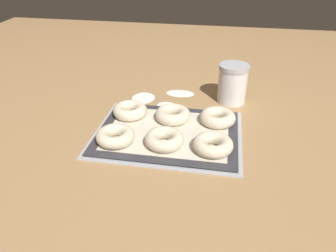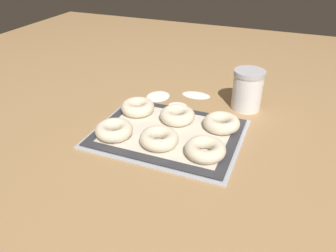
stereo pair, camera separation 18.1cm
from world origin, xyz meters
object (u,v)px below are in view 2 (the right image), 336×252
at_px(bagel_front_left, 114,130).
at_px(baking_tray, 168,133).
at_px(bagel_front_right, 205,149).
at_px(bagel_back_center, 177,115).
at_px(flour_canister, 247,90).
at_px(bagel_back_left, 138,107).
at_px(bagel_back_right, 222,123).
at_px(bagel_front_center, 159,139).

bearing_deg(bagel_front_left, baking_tray, 30.45).
xyz_separation_m(baking_tray, bagel_front_left, (-0.14, -0.08, 0.03)).
bearing_deg(bagel_front_right, baking_tray, 151.10).
relative_size(bagel_back_center, flour_canister, 0.81).
relative_size(baking_tray, bagel_back_left, 3.95).
height_order(bagel_back_center, bagel_back_right, same).
relative_size(bagel_front_right, bagel_back_left, 1.00).
xyz_separation_m(bagel_front_right, bagel_back_left, (-0.28, 0.16, 0.00)).
distance_m(bagel_front_center, flour_canister, 0.39).
distance_m(bagel_front_left, bagel_back_left, 0.16).
bearing_deg(bagel_front_center, bagel_back_right, 46.77).
height_order(bagel_back_left, bagel_back_center, same).
distance_m(baking_tray, bagel_back_left, 0.16).
height_order(baking_tray, bagel_front_right, bagel_front_right).
bearing_deg(flour_canister, baking_tray, -125.37).
relative_size(bagel_front_center, bagel_back_right, 1.00).
height_order(bagel_front_right, bagel_back_left, same).
bearing_deg(flour_canister, bagel_back_left, -150.21).
bearing_deg(bagel_back_right, baking_tray, -151.69).
xyz_separation_m(baking_tray, bagel_back_center, (0.00, 0.07, 0.03)).
relative_size(bagel_front_left, bagel_front_right, 1.00).
height_order(bagel_back_center, flour_canister, flour_canister).
distance_m(bagel_front_right, bagel_back_right, 0.16).
bearing_deg(bagel_front_center, bagel_back_center, 89.92).
height_order(bagel_front_right, flour_canister, flour_canister).
xyz_separation_m(bagel_front_center, bagel_front_right, (0.14, -0.00, 0.00)).
relative_size(bagel_front_center, bagel_back_left, 1.00).
relative_size(baking_tray, bagel_front_right, 3.95).
bearing_deg(baking_tray, flour_canister, 54.63).
bearing_deg(bagel_front_left, bagel_front_right, 1.03).
relative_size(bagel_back_left, flour_canister, 0.81).
bearing_deg(bagel_back_center, bagel_front_center, -90.08).
xyz_separation_m(bagel_front_center, bagel_back_left, (-0.15, 0.15, 0.00)).
xyz_separation_m(bagel_front_right, flour_canister, (0.05, 0.35, 0.04)).
height_order(baking_tray, bagel_front_center, bagel_front_center).
distance_m(bagel_front_left, flour_canister, 0.49).
distance_m(bagel_back_left, bagel_back_center, 0.15).
height_order(baking_tray, bagel_back_left, bagel_back_left).
relative_size(bagel_back_center, bagel_back_right, 1.00).
bearing_deg(bagel_back_center, bagel_front_right, -47.71).
distance_m(bagel_front_right, flour_canister, 0.35).
bearing_deg(bagel_back_right, bagel_front_left, -150.63).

